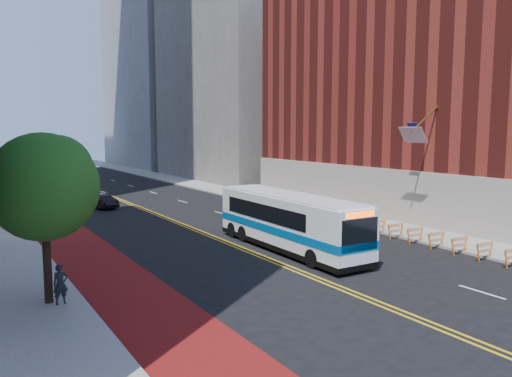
{
  "coord_description": "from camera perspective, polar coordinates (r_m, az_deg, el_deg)",
  "views": [
    {
      "loc": [
        -14.38,
        -14.52,
        6.94
      ],
      "look_at": [
        -0.42,
        8.0,
        3.81
      ],
      "focal_mm": 35.0,
      "sensor_mm": 36.0,
      "label": 1
    }
  ],
  "objects": [
    {
      "name": "brick_building",
      "position": [
        45.14,
        22.44,
        11.35
      ],
      "size": [
        18.73,
        36.0,
        22.0
      ],
      "color": "maroon",
      "rests_on": "ground"
    },
    {
      "name": "ground",
      "position": [
        21.58,
        12.51,
        -12.18
      ],
      "size": [
        160.0,
        160.0,
        0.0
      ],
      "primitive_type": "plane",
      "color": "black",
      "rests_on": "ground"
    },
    {
      "name": "center_line_inner",
      "position": [
        47.24,
        -13.95,
        -1.91
      ],
      "size": [
        0.14,
        140.0,
        0.01
      ],
      "primitive_type": "cube",
      "color": "gold",
      "rests_on": "ground"
    },
    {
      "name": "construction_barriers",
      "position": [
        30.6,
        21.02,
        -5.53
      ],
      "size": [
        1.42,
        10.91,
        1.0
      ],
      "color": "orange",
      "rests_on": "ground"
    },
    {
      "name": "pedestrian",
      "position": [
        21.24,
        -21.44,
        -10.14
      ],
      "size": [
        0.61,
        0.43,
        1.59
      ],
      "primitive_type": "imported",
      "rotation": [
        0.0,
        0.0,
        0.09
      ],
      "color": "black",
      "rests_on": "sidewalk_left"
    },
    {
      "name": "car_a",
      "position": [
        42.46,
        -23.55,
        -2.29
      ],
      "size": [
        2.96,
        4.39,
        1.39
      ],
      "primitive_type": "imported",
      "rotation": [
        0.0,
        0.0,
        -0.36
      ],
      "color": "black",
      "rests_on": "ground"
    },
    {
      "name": "car_b",
      "position": [
        46.51,
        -17.39,
        -1.29
      ],
      "size": [
        2.44,
        4.44,
        1.39
      ],
      "primitive_type": "imported",
      "rotation": [
        0.0,
        0.0,
        0.24
      ],
      "color": "black",
      "rests_on": "ground"
    },
    {
      "name": "bus_lane_paint",
      "position": [
        45.49,
        -23.49,
        -2.59
      ],
      "size": [
        3.6,
        140.0,
        0.01
      ],
      "primitive_type": "cube",
      "color": "#5E0E0D",
      "rests_on": "ground"
    },
    {
      "name": "lane_dashes",
      "position": [
        56.34,
        -11.64,
        -0.47
      ],
      "size": [
        0.14,
        98.2,
        0.01
      ],
      "color": "silver",
      "rests_on": "ground"
    },
    {
      "name": "sidewalk_right",
      "position": [
        52.2,
        -1.13,
        -0.82
      ],
      "size": [
        4.0,
        140.0,
        0.15
      ],
      "primitive_type": "cube",
      "color": "gray",
      "rests_on": "ground"
    },
    {
      "name": "transit_bus",
      "position": [
        28.97,
        3.66,
        -3.7
      ],
      "size": [
        2.77,
        11.86,
        3.25
      ],
      "rotation": [
        0.0,
        0.0,
        -0.02
      ],
      "color": "white",
      "rests_on": "ground"
    },
    {
      "name": "car_c",
      "position": [
        51.57,
        -20.18,
        -0.59
      ],
      "size": [
        2.49,
        5.21,
        1.46
      ],
      "primitive_type": "imported",
      "rotation": [
        0.0,
        0.0,
        0.09
      ],
      "color": "black",
      "rests_on": "ground"
    },
    {
      "name": "midrise_right_near",
      "position": [
        74.0,
        -0.94,
        16.9
      ],
      "size": [
        18.0,
        26.0,
        40.0
      ],
      "primitive_type": "cube",
      "color": "slate",
      "rests_on": "ground"
    },
    {
      "name": "center_line_outer",
      "position": [
        47.35,
        -13.54,
        -1.87
      ],
      "size": [
        0.14,
        140.0,
        0.01
      ],
      "primitive_type": "cube",
      "color": "gold",
      "rests_on": "ground"
    },
    {
      "name": "street_tree",
      "position": [
        20.9,
        -23.01,
        0.63
      ],
      "size": [
        4.2,
        4.2,
        6.7
      ],
      "color": "black",
      "rests_on": "sidewalk_left"
    },
    {
      "name": "midrise_right_far",
      "position": [
        102.25,
        -9.55,
        18.25
      ],
      "size": [
        20.0,
        28.0,
        55.0
      ],
      "primitive_type": "cube",
      "color": "gray",
      "rests_on": "ground"
    }
  ]
}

